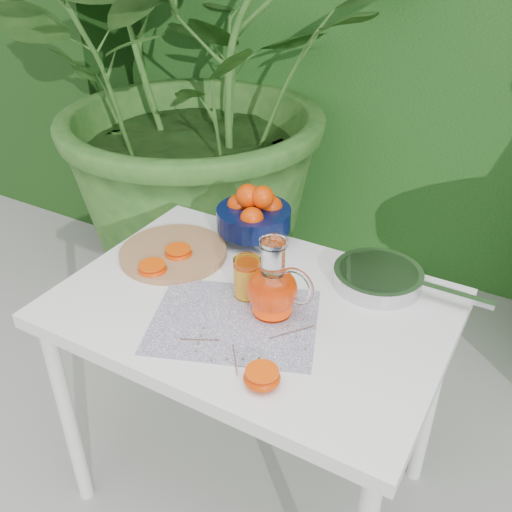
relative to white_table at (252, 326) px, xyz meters
The scene contains 12 objects.
ground 0.68m from the white_table, 72.05° to the right, with size 60.00×60.00×0.00m, color #B5B3AD.
hedge_backdrop 2.04m from the white_table, 87.38° to the left, with size 8.00×1.65×2.50m.
potted_plant_left 1.38m from the white_table, 128.97° to the left, with size 2.01×2.01×2.01m, color #25571D.
white_table is the anchor object (origin of this frame).
placemat 0.12m from the white_table, 88.23° to the right, with size 0.41×0.32×0.00m, color #0D114B.
cutting_board 0.34m from the white_table, 165.64° to the left, with size 0.31×0.31×0.02m, color #A9804C.
fruit_bowl 0.37m from the white_table, 119.13° to the left, with size 0.30×0.30×0.18m.
juice_pitcher 0.17m from the white_table, 11.91° to the right, with size 0.19×0.14×0.21m.
juice_tumbler 0.14m from the white_table, 143.46° to the left, with size 0.09×0.09×0.11m.
saute_pan 0.37m from the white_table, 42.77° to the left, with size 0.42×0.24×0.05m.
orange_halves 0.19m from the white_table, 153.63° to the right, with size 0.57×0.42×0.04m.
thyme_sprigs 0.19m from the white_table, 65.78° to the right, with size 0.28×0.24×0.01m.
Camera 1 is at (0.57, -0.94, 1.64)m, focal length 40.00 mm.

